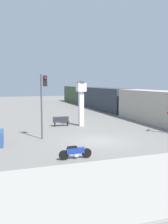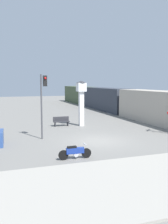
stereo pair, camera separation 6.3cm
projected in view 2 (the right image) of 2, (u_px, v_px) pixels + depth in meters
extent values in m
plane|color=slate|center=(99.00, 141.00, 18.41)|extent=(120.00, 120.00, 0.00)
cube|color=#9E998E|center=(163.00, 177.00, 11.26)|extent=(36.00, 6.00, 0.10)
cylinder|color=black|center=(86.00, 153.00, 14.24)|extent=(0.56, 0.10, 0.56)
cylinder|color=black|center=(63.00, 155.00, 13.83)|extent=(0.56, 0.10, 0.56)
cube|color=navy|center=(75.00, 151.00, 14.01)|extent=(1.03, 0.23, 0.34)
cube|color=black|center=(72.00, 147.00, 13.93)|extent=(0.53, 0.23, 0.09)
cylinder|color=silver|center=(76.00, 155.00, 14.05)|extent=(0.26, 0.19, 0.26)
cube|color=silver|center=(85.00, 144.00, 14.14)|extent=(0.06, 0.41, 0.04)
cube|color=white|center=(81.00, 109.00, 24.55)|extent=(0.44, 0.44, 3.40)
cube|color=white|center=(81.00, 87.00, 24.30)|extent=(0.83, 0.83, 0.83)
cylinder|color=white|center=(83.00, 87.00, 23.90)|extent=(0.67, 0.02, 0.67)
cone|color=#333338|center=(81.00, 82.00, 24.24)|extent=(1.00, 1.00, 0.20)
cube|color=#ADA393|center=(160.00, 107.00, 26.01)|extent=(2.80, 12.97, 3.40)
cube|color=#333842|center=(106.00, 99.00, 38.75)|extent=(2.80, 12.97, 3.40)
cube|color=#425138|center=(79.00, 95.00, 51.48)|extent=(2.80, 12.97, 3.40)
cylinder|color=#47474C|center=(42.00, 107.00, 18.73)|extent=(0.12, 0.12, 4.90)
cube|color=black|center=(45.00, 81.00, 18.59)|extent=(0.28, 0.24, 0.80)
sphere|color=red|center=(45.00, 78.00, 18.43)|extent=(0.16, 0.16, 0.16)
sphere|color=red|center=(168.00, 113.00, 20.48)|extent=(0.20, 0.20, 0.20)
cube|color=#2D2D33|center=(61.00, 122.00, 24.50)|extent=(1.60, 0.44, 0.08)
cube|color=#2D2D33|center=(61.00, 119.00, 24.65)|extent=(1.60, 0.06, 0.44)
cube|color=#2D2D33|center=(55.00, 124.00, 24.32)|extent=(0.08, 0.35, 0.41)
cube|color=#2D2D33|center=(68.00, 124.00, 24.73)|extent=(0.08, 0.35, 0.41)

